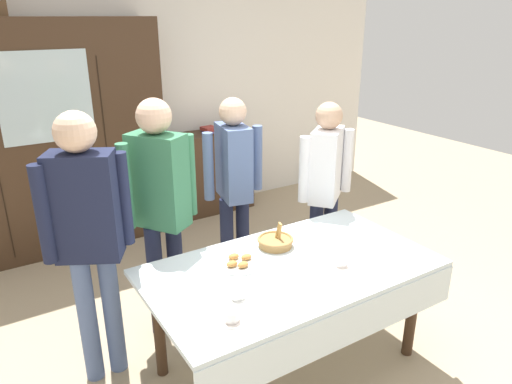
# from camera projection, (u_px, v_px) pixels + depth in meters

# --- Properties ---
(ground_plane) EXTENTS (12.00, 12.00, 0.00)m
(ground_plane) POSITION_uv_depth(u_px,v_px,m) (271.00, 346.00, 3.28)
(ground_plane) COLOR tan
(ground_plane) RESTS_ON ground
(back_wall) EXTENTS (6.40, 0.10, 2.70)m
(back_wall) POSITION_uv_depth(u_px,v_px,m) (131.00, 98.00, 4.90)
(back_wall) COLOR silver
(back_wall) RESTS_ON ground
(dining_table) EXTENTS (1.76, 0.99, 0.73)m
(dining_table) POSITION_uv_depth(u_px,v_px,m) (294.00, 282.00, 2.87)
(dining_table) COLOR #3D2819
(dining_table) RESTS_ON ground
(wall_cabinet) EXTENTS (2.09, 0.46, 2.15)m
(wall_cabinet) POSITION_uv_depth(u_px,v_px,m) (48.00, 141.00, 4.32)
(wall_cabinet) COLOR #3D2819
(wall_cabinet) RESTS_ON ground
(bookshelf_low) EXTENTS (0.95, 0.35, 0.93)m
(bookshelf_low) POSITION_uv_depth(u_px,v_px,m) (211.00, 172.00, 5.41)
(bookshelf_low) COLOR #3D2819
(bookshelf_low) RESTS_ON ground
(book_stack) EXTENTS (0.17, 0.21, 0.06)m
(book_stack) POSITION_uv_depth(u_px,v_px,m) (210.00, 130.00, 5.23)
(book_stack) COLOR #664C7A
(book_stack) RESTS_ON bookshelf_low
(tea_cup_back_edge) EXTENTS (0.13, 0.13, 0.06)m
(tea_cup_back_edge) POSITION_uv_depth(u_px,v_px,m) (232.00, 317.00, 2.33)
(tea_cup_back_edge) COLOR white
(tea_cup_back_edge) RESTS_ON dining_table
(tea_cup_far_right) EXTENTS (0.13, 0.13, 0.06)m
(tea_cup_far_right) POSITION_uv_depth(u_px,v_px,m) (341.00, 262.00, 2.84)
(tea_cup_far_right) COLOR white
(tea_cup_far_right) RESTS_ON dining_table
(tea_cup_center) EXTENTS (0.13, 0.13, 0.06)m
(tea_cup_center) POSITION_uv_depth(u_px,v_px,m) (238.00, 295.00, 2.52)
(tea_cup_center) COLOR white
(tea_cup_center) RESTS_ON dining_table
(bread_basket) EXTENTS (0.24, 0.24, 0.16)m
(bread_basket) POSITION_uv_depth(u_px,v_px,m) (275.00, 241.00, 3.09)
(bread_basket) COLOR #9E7542
(bread_basket) RESTS_ON dining_table
(pastry_plate) EXTENTS (0.28, 0.28, 0.05)m
(pastry_plate) POSITION_uv_depth(u_px,v_px,m) (239.00, 263.00, 2.87)
(pastry_plate) COLOR white
(pastry_plate) RESTS_ON dining_table
(spoon_near_left) EXTENTS (0.12, 0.02, 0.01)m
(spoon_near_left) POSITION_uv_depth(u_px,v_px,m) (360.00, 238.00, 3.20)
(spoon_near_left) COLOR silver
(spoon_near_left) RESTS_ON dining_table
(spoon_far_left) EXTENTS (0.12, 0.02, 0.01)m
(spoon_far_left) POSITION_uv_depth(u_px,v_px,m) (335.00, 250.00, 3.05)
(spoon_far_left) COLOR silver
(spoon_far_left) RESTS_ON dining_table
(person_beside_shelf) EXTENTS (0.52, 0.35, 1.69)m
(person_beside_shelf) POSITION_uv_depth(u_px,v_px,m) (88.00, 226.00, 2.68)
(person_beside_shelf) COLOR slate
(person_beside_shelf) RESTS_ON ground
(person_behind_table_right) EXTENTS (0.52, 0.39, 1.58)m
(person_behind_table_right) POSITION_uv_depth(u_px,v_px,m) (234.00, 177.00, 3.73)
(person_behind_table_right) COLOR #191E38
(person_behind_table_right) RESTS_ON ground
(person_by_cabinet) EXTENTS (0.52, 0.38, 1.55)m
(person_by_cabinet) POSITION_uv_depth(u_px,v_px,m) (326.00, 179.00, 3.74)
(person_by_cabinet) COLOR #191E38
(person_by_cabinet) RESTS_ON ground
(person_near_right_end) EXTENTS (0.52, 0.41, 1.68)m
(person_near_right_end) POSITION_uv_depth(u_px,v_px,m) (160.00, 197.00, 3.11)
(person_near_right_end) COLOR #191E38
(person_near_right_end) RESTS_ON ground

